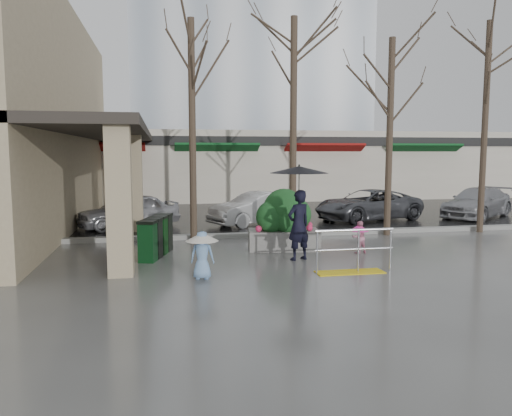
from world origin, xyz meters
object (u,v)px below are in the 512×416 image
object	(u,v)px
news_boxes	(156,236)
car_c	(368,205)
child_pink	(359,234)
planter	(284,220)
tree_midwest	(294,74)
tree_mideast	(391,89)
handrail	(353,257)
car_b	(257,208)
car_d	(477,203)
woman	(299,201)
tree_east	(487,75)
child_blue	(202,249)
tree_west	(192,76)
car_a	(129,211)

from	to	relation	value
news_boxes	car_c	size ratio (longest dim) A/B	0.43
child_pink	planter	xyz separation A→B (m)	(-1.89, 0.98, 0.32)
tree_midwest	tree_mideast	distance (m)	3.32
tree_mideast	news_boxes	size ratio (longest dim) A/B	3.35
handrail	car_b	distance (m)	8.04
news_boxes	planter	bearing A→B (deg)	21.54
handrail	car_d	world-z (taller)	car_d
woman	news_boxes	world-z (taller)	woman
tree_east	news_boxes	bearing A→B (deg)	-169.58
child_blue	car_c	bearing A→B (deg)	-117.92
tree_mideast	planter	world-z (taller)	tree_mideast
tree_west	child_blue	size ratio (longest dim) A/B	6.33
car_c	tree_mideast	bearing A→B (deg)	-28.80
woman	planter	distance (m)	1.66
handrail	car_b	bearing A→B (deg)	95.12
tree_mideast	car_d	xyz separation A→B (m)	(5.88, 3.62, -4.23)
car_c	child_pink	bearing A→B (deg)	-40.58
tree_midwest	child_pink	world-z (taller)	tree_midwest
handrail	child_pink	xyz separation A→B (m)	(1.01, 2.09, 0.15)
tree_midwest	car_a	size ratio (longest dim) A/B	1.89
car_b	child_blue	bearing A→B (deg)	-43.99
child_blue	car_d	xyz separation A→B (m)	(12.50, 8.36, -0.04)
car_c	car_a	bearing A→B (deg)	-103.22
tree_west	news_boxes	world-z (taller)	tree_west
car_a	car_c	distance (m)	9.56
tree_east	tree_mideast	bearing A→B (deg)	180.00
car_c	car_d	world-z (taller)	same
tree_mideast	news_boxes	bearing A→B (deg)	-164.98
car_b	car_c	world-z (taller)	same
child_blue	car_c	world-z (taller)	car_c
woman	tree_midwest	bearing A→B (deg)	-125.09
car_a	car_b	size ratio (longest dim) A/B	0.97
tree_west	tree_midwest	xyz separation A→B (m)	(3.20, 0.00, 0.15)
handrail	tree_west	size ratio (longest dim) A/B	0.28
tree_mideast	tree_midwest	bearing A→B (deg)	180.00
planter	car_b	size ratio (longest dim) A/B	0.56
tree_west	woman	xyz separation A→B (m)	(2.50, -3.23, -3.54)
handrail	news_boxes	distance (m)	5.27
handrail	car_d	bearing A→B (deg)	43.03
car_a	car_b	xyz separation A→B (m)	(4.82, -0.08, 0.00)
planter	handrail	bearing A→B (deg)	-74.02
tree_west	car_a	world-z (taller)	tree_west
planter	car_b	world-z (taller)	planter
woman	child_blue	distance (m)	3.14
planter	woman	bearing A→B (deg)	-89.44
child_blue	child_pink	bearing A→B (deg)	-141.79
car_b	car_d	distance (m)	9.74
planter	car_c	world-z (taller)	planter
tree_mideast	child_blue	size ratio (longest dim) A/B	6.05
tree_west	tree_mideast	size ratio (longest dim) A/B	1.05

